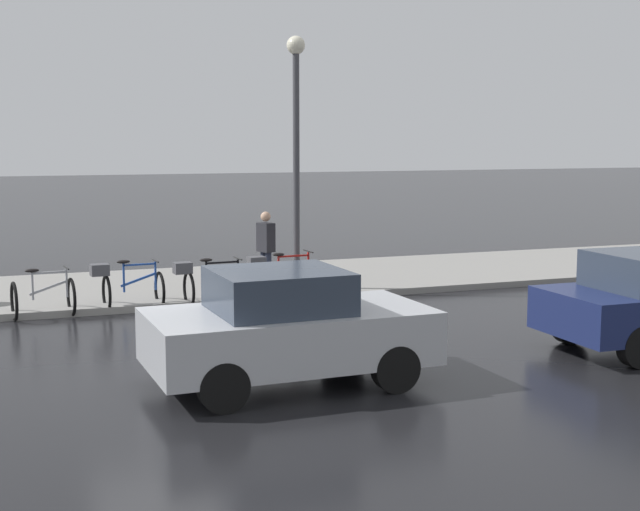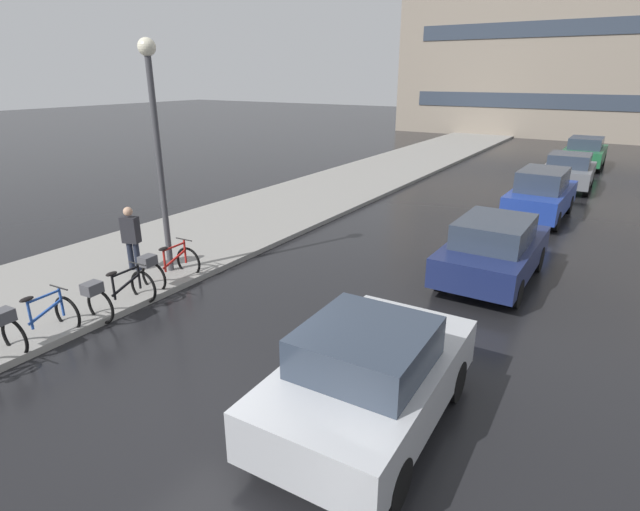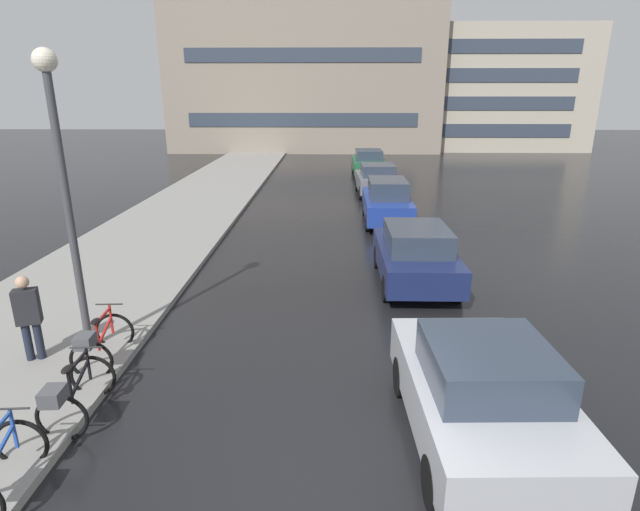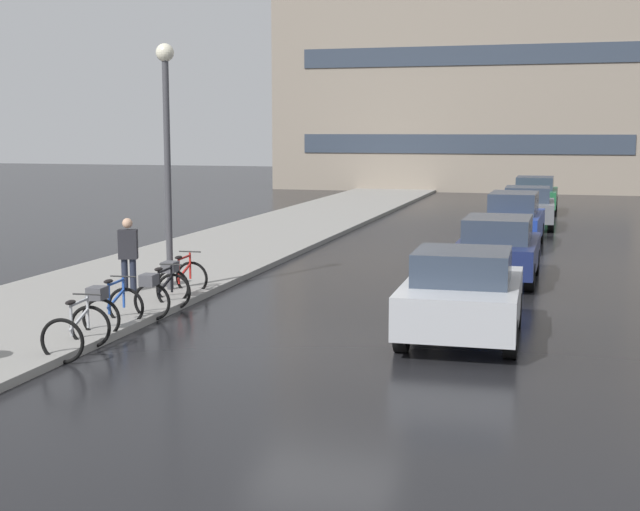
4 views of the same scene
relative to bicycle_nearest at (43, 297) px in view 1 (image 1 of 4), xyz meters
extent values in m
plane|color=black|center=(3.67, 1.69, -0.40)|extent=(140.00, 140.00, 0.00)
cube|color=gray|center=(-2.33, 11.69, -0.33)|extent=(4.80, 60.00, 0.14)
torus|color=black|center=(-0.05, 0.51, -0.04)|extent=(0.73, 0.13, 0.73)
torus|color=black|center=(0.05, -0.51, -0.04)|extent=(0.73, 0.13, 0.73)
cube|color=#ADAFB5|center=(0.02, -0.18, 0.22)|extent=(0.04, 0.04, 0.52)
cube|color=#ADAFB5|center=(-0.04, 0.43, 0.24)|extent=(0.04, 0.04, 0.55)
cube|color=#ADAFB5|center=(-0.01, 0.13, 0.46)|extent=(0.10, 0.62, 0.04)
cube|color=#ADAFB5|center=(-0.01, 0.10, 0.17)|extent=(0.11, 0.70, 0.25)
ellipsoid|color=black|center=(0.02, -0.18, 0.51)|extent=(0.17, 0.27, 0.07)
cylinder|color=black|center=(-0.04, 0.43, 0.53)|extent=(0.50, 0.08, 0.03)
torus|color=black|center=(-0.30, 2.22, -0.04)|extent=(0.73, 0.11, 0.73)
torus|color=black|center=(-0.23, 1.18, -0.04)|extent=(0.73, 0.11, 0.73)
cube|color=#234CA8|center=(-0.25, 1.52, 0.24)|extent=(0.04, 0.04, 0.57)
cube|color=#234CA8|center=(-0.29, 2.14, 0.24)|extent=(0.04, 0.04, 0.56)
cube|color=#234CA8|center=(-0.27, 1.83, 0.49)|extent=(0.08, 0.62, 0.04)
cube|color=#234CA8|center=(-0.27, 1.81, 0.19)|extent=(0.08, 0.71, 0.26)
ellipsoid|color=black|center=(-0.25, 1.52, 0.56)|extent=(0.16, 0.27, 0.07)
cylinder|color=black|center=(-0.29, 2.14, 0.54)|extent=(0.50, 0.06, 0.03)
cube|color=#4C4C51|center=(-0.22, 1.06, 0.43)|extent=(0.30, 0.36, 0.22)
torus|color=black|center=(-0.09, 3.85, -0.03)|extent=(0.75, 0.10, 0.75)
torus|color=black|center=(-0.02, 2.75, -0.03)|extent=(0.75, 0.10, 0.75)
cube|color=black|center=(-0.04, 3.10, 0.24)|extent=(0.04, 0.04, 0.54)
cube|color=black|center=(-0.08, 3.76, 0.25)|extent=(0.04, 0.04, 0.55)
cube|color=black|center=(-0.06, 3.43, 0.48)|extent=(0.07, 0.66, 0.04)
cube|color=black|center=(-0.06, 3.41, 0.19)|extent=(0.08, 0.75, 0.27)
ellipsoid|color=black|center=(-0.04, 3.10, 0.54)|extent=(0.15, 0.27, 0.07)
cylinder|color=black|center=(-0.08, 3.76, 0.54)|extent=(0.50, 0.06, 0.03)
cube|color=#4C4C51|center=(-0.02, 2.63, 0.41)|extent=(0.30, 0.36, 0.22)
torus|color=black|center=(-0.40, 5.46, -0.03)|extent=(0.75, 0.10, 0.75)
torus|color=black|center=(-0.34, 4.34, -0.03)|extent=(0.75, 0.10, 0.75)
cube|color=red|center=(-0.36, 4.71, 0.24)|extent=(0.04, 0.04, 0.54)
cube|color=red|center=(-0.39, 5.38, 0.26)|extent=(0.04, 0.04, 0.58)
cube|color=red|center=(-0.38, 5.04, 0.49)|extent=(0.07, 0.67, 0.04)
cube|color=red|center=(-0.37, 5.01, 0.19)|extent=(0.08, 0.76, 0.27)
ellipsoid|color=black|center=(-0.36, 4.71, 0.54)|extent=(0.15, 0.27, 0.07)
cylinder|color=black|center=(-0.39, 5.38, 0.58)|extent=(0.50, 0.05, 0.03)
cube|color=#4C4C51|center=(-0.33, 4.22, 0.41)|extent=(0.30, 0.35, 0.22)
cube|color=#B2B5BA|center=(5.85, 2.87, 0.27)|extent=(2.05, 3.84, 0.72)
cube|color=#2D3847|center=(5.86, 2.71, 0.91)|extent=(1.64, 1.75, 0.55)
cylinder|color=black|center=(4.95, 4.02, -0.08)|extent=(0.24, 0.65, 0.64)
cylinder|color=black|center=(6.69, 4.06, -0.08)|extent=(0.24, 0.65, 0.64)
cylinder|color=black|center=(5.01, 1.67, -0.08)|extent=(0.24, 0.65, 0.64)
cylinder|color=black|center=(6.76, 1.72, -0.08)|extent=(0.24, 0.65, 0.64)
cylinder|color=black|center=(5.13, 7.94, -0.08)|extent=(0.22, 0.64, 0.64)
cylinder|color=black|center=(6.79, 7.93, -0.08)|extent=(0.22, 0.64, 0.64)
cylinder|color=#1E2333|center=(-1.67, 4.78, 0.02)|extent=(0.14, 0.14, 0.85)
cylinder|color=#1E2333|center=(-1.50, 4.84, 0.02)|extent=(0.14, 0.14, 0.85)
cube|color=#232328|center=(-1.59, 4.81, 0.77)|extent=(0.46, 0.35, 0.64)
sphere|color=tan|center=(-1.59, 4.81, 1.23)|extent=(0.22, 0.22, 0.22)
cylinder|color=#424247|center=(-0.82, 5.26, 2.15)|extent=(0.14, 0.14, 5.10)
sphere|color=#F2EACC|center=(-0.82, 5.26, 4.85)|extent=(0.39, 0.39, 0.39)
camera|label=1|loc=(17.06, -0.86, 2.93)|focal=50.00mm
camera|label=2|loc=(8.41, -2.51, 4.30)|focal=28.00mm
camera|label=3|loc=(3.72, -3.17, 4.30)|focal=28.00mm
camera|label=4|loc=(7.57, -12.46, 3.23)|focal=50.00mm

